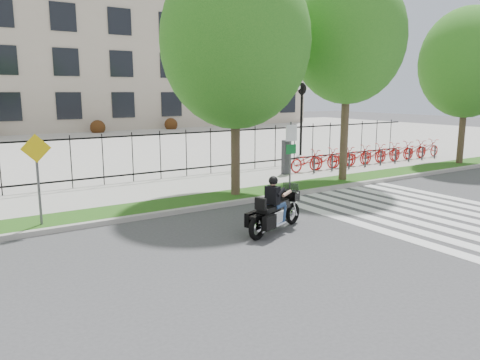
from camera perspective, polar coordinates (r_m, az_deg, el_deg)
ground at (r=12.28m, az=8.06°, el=-7.09°), size 120.00×120.00×0.00m
curb at (r=15.46m, az=-1.97°, el=-2.98°), size 60.00×0.20×0.15m
grass_verge at (r=16.17m, az=-3.53°, el=-2.38°), size 60.00×1.50×0.15m
sidewalk at (r=18.34m, az=-7.39°, el=-0.89°), size 60.00×3.50×0.15m
plaza at (r=34.84m, az=-20.10°, el=3.99°), size 80.00×34.00×0.10m
crosswalk_stripes at (r=15.77m, az=21.43°, el=-3.71°), size 5.70×8.00×0.01m
iron_fence at (r=19.73m, az=-9.68°, el=3.04°), size 30.00×0.06×2.00m
office_building at (r=54.59m, az=-25.81°, el=16.24°), size 60.00×21.90×20.15m
lamp_post_right at (r=27.32m, az=7.54°, el=9.51°), size 1.06×0.70×4.25m
street_tree_1 at (r=16.35m, az=-0.59°, el=16.49°), size 5.09×5.09×8.16m
street_tree_2 at (r=19.74m, az=13.05°, el=16.53°), size 4.54×4.54×8.30m
street_tree_3 at (r=26.26m, az=26.02°, el=12.71°), size 4.69×4.69×7.69m
bike_share_station at (r=24.53m, az=15.81°, el=3.07°), size 11.11×0.87×1.50m
sign_pole_regulatory at (r=17.36m, az=6.21°, el=4.06°), size 0.50×0.09×2.50m
sign_pole_warning at (r=13.67m, az=-23.48°, el=1.45°), size 0.78×0.09×2.49m
motorcycle_rider at (r=12.64m, az=4.36°, el=-3.58°), size 2.31×1.18×1.86m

